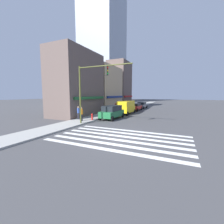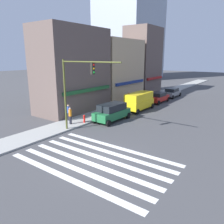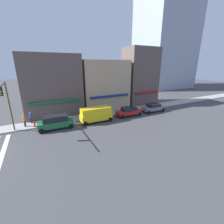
# 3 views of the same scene
# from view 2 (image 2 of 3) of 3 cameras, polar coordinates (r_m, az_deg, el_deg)

# --- Properties ---
(ground_plane) EXTENTS (200.00, 200.00, 0.00)m
(ground_plane) POSITION_cam_2_polar(r_m,az_deg,el_deg) (15.56, -4.49, -12.46)
(ground_plane) COLOR #424244
(sidewalk_left) EXTENTS (120.00, 3.00, 0.15)m
(sidewalk_left) POSITION_cam_2_polar(r_m,az_deg,el_deg) (20.82, -20.58, -6.08)
(sidewalk_left) COLOR #9E9E99
(sidewalk_left) RESTS_ON ground_plane
(crosswalk_stripes) EXTENTS (5.90, 10.80, 0.01)m
(crosswalk_stripes) POSITION_cam_2_polar(r_m,az_deg,el_deg) (15.56, -4.49, -12.44)
(crosswalk_stripes) COLOR silver
(crosswalk_stripes) RESTS_ON ground_plane
(storefront_row) EXTENTS (27.35, 5.30, 12.43)m
(storefront_row) POSITION_cam_2_polar(r_m,az_deg,el_deg) (35.69, 0.57, 11.76)
(storefront_row) COLOR brown
(storefront_row) RESTS_ON ground_plane
(traffic_signal) EXTENTS (0.32, 6.40, 6.76)m
(traffic_signal) POSITION_cam_2_polar(r_m,az_deg,el_deg) (19.83, -9.38, 7.47)
(traffic_signal) COLOR #474C1E
(traffic_signal) RESTS_ON ground_plane
(suv_green) EXTENTS (4.75, 2.12, 1.94)m
(suv_green) POSITION_cam_2_polar(r_m,az_deg,el_deg) (24.29, -0.00, 0.07)
(suv_green) COLOR #1E6638
(suv_green) RESTS_ON ground_plane
(van_yellow) EXTENTS (5.01, 2.22, 2.34)m
(van_yellow) POSITION_cam_2_polar(r_m,az_deg,el_deg) (29.32, 7.05, 2.94)
(van_yellow) COLOR yellow
(van_yellow) RESTS_ON ground_plane
(sedan_red) EXTENTS (4.45, 2.02, 1.59)m
(sedan_red) POSITION_cam_2_polar(r_m,az_deg,el_deg) (34.93, 12.01, 3.82)
(sedan_red) COLOR #B21E19
(sedan_red) RESTS_ON ground_plane
(sedan_grey) EXTENTS (4.41, 2.02, 1.59)m
(sedan_grey) POSITION_cam_2_polar(r_m,az_deg,el_deg) (40.15, 15.34, 4.95)
(sedan_grey) COLOR slate
(sedan_grey) RESTS_ON ground_plane
(pedestrian_blue_shirt) EXTENTS (0.32, 0.32, 1.77)m
(pedestrian_blue_shirt) POSITION_cam_2_polar(r_m,az_deg,el_deg) (24.37, -11.29, -0.06)
(pedestrian_blue_shirt) COLOR #23232D
(pedestrian_blue_shirt) RESTS_ON sidewalk_left
(pedestrian_orange_vest) EXTENTS (0.32, 0.32, 1.77)m
(pedestrian_orange_vest) POSITION_cam_2_polar(r_m,az_deg,el_deg) (23.02, -10.85, -0.88)
(pedestrian_orange_vest) COLOR #23232D
(pedestrian_orange_vest) RESTS_ON sidewalk_left
(pedestrian_red_jacket) EXTENTS (0.32, 0.32, 1.77)m
(pedestrian_red_jacket) POSITION_cam_2_polar(r_m,az_deg,el_deg) (32.80, 4.39, 3.83)
(pedestrian_red_jacket) COLOR #23232D
(pedestrian_red_jacket) RESTS_ON sidewalk_left
(fire_hydrant) EXTENTS (0.24, 0.24, 0.84)m
(fire_hydrant) POSITION_cam_2_polar(r_m,az_deg,el_deg) (23.43, -7.25, -1.64)
(fire_hydrant) COLOR red
(fire_hydrant) RESTS_ON sidewalk_left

